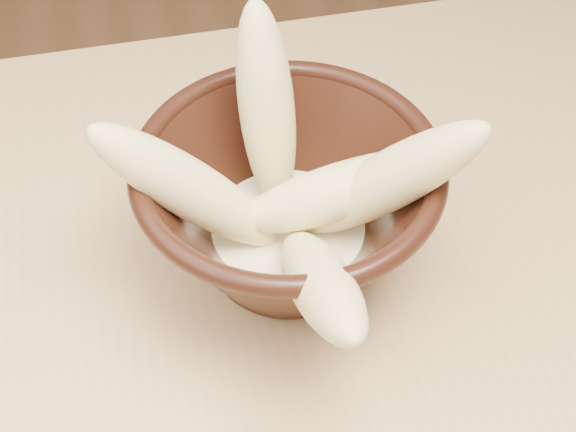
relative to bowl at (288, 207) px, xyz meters
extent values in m
cylinder|color=tan|center=(-0.31, 0.23, -0.46)|extent=(0.05, 0.05, 0.71)
cylinder|color=black|center=(0.00, 0.00, -0.06)|extent=(0.09, 0.09, 0.01)
cylinder|color=black|center=(0.00, 0.00, -0.04)|extent=(0.09, 0.09, 0.01)
torus|color=black|center=(0.00, 0.00, 0.04)|extent=(0.20, 0.20, 0.01)
cylinder|color=#FFF2CD|center=(0.00, 0.00, -0.03)|extent=(0.11, 0.11, 0.02)
ellipsoid|color=#FAEB94|center=(0.00, 0.05, 0.05)|extent=(0.04, 0.08, 0.15)
ellipsoid|color=#FAEB94|center=(-0.06, 0.00, 0.03)|extent=(0.14, 0.06, 0.14)
ellipsoid|color=#FAEB94|center=(0.06, -0.03, 0.04)|extent=(0.13, 0.10, 0.15)
ellipsoid|color=#FAEB94|center=(0.03, -0.01, 0.02)|extent=(0.15, 0.05, 0.08)
ellipsoid|color=#FAEB94|center=(0.00, -0.08, 0.02)|extent=(0.04, 0.16, 0.12)
camera|label=1|loc=(-0.08, -0.35, 0.40)|focal=50.00mm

